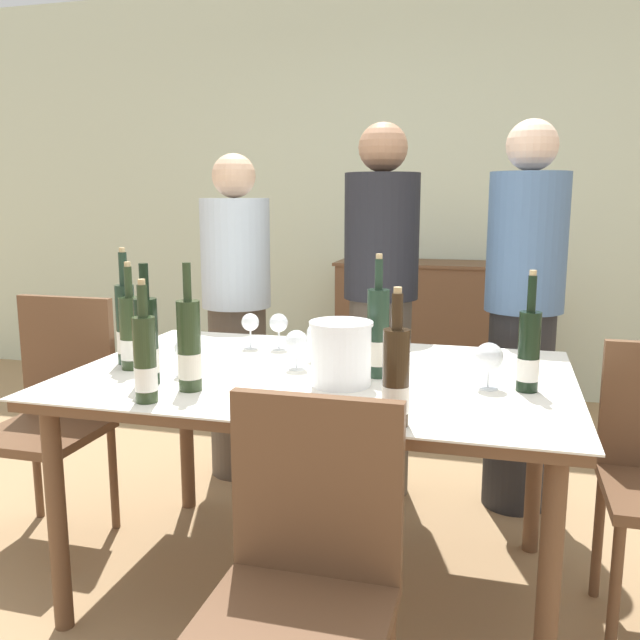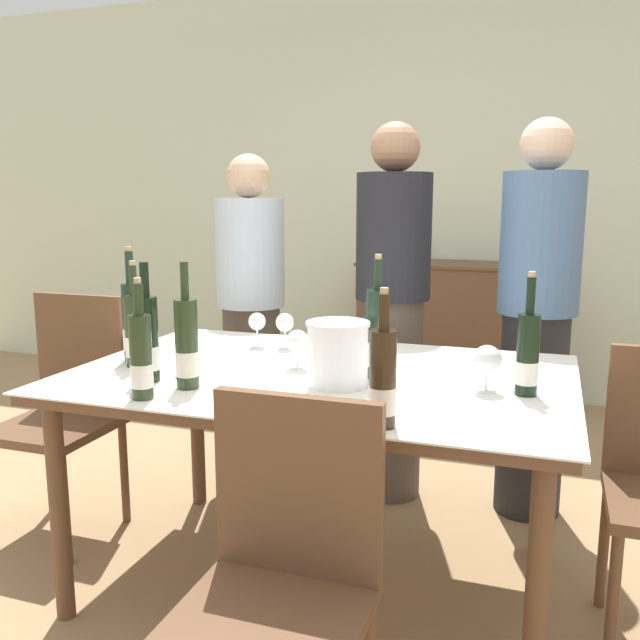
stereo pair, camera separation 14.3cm
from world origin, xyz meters
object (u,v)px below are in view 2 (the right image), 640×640
wine_bottle_2 (383,380)px  person_guest_right (536,322)px  wine_glass_0 (487,360)px  wine_bottle_0 (147,341)px  wine_glass_4 (186,348)px  chair_near_front (282,570)px  wine_bottle_5 (377,336)px  ice_bucket (338,352)px  wine_bottle_3 (187,346)px  person_guest_left (392,314)px  person_host (251,318)px  wine_bottle_1 (141,357)px  wine_bottle_7 (528,355)px  sideboard_cabinet (449,334)px  wine_glass_1 (298,342)px  wine_glass_5 (321,334)px  chair_left_end (68,399)px  wine_glass_3 (285,324)px  wine_bottle_4 (132,322)px  wine_glass_2 (257,323)px  wine_bottle_6 (136,332)px  dining_table (320,393)px

wine_bottle_2 → person_guest_right: (0.34, 1.32, -0.06)m
wine_glass_0 → wine_bottle_2: bearing=-118.6°
wine_bottle_0 → person_guest_right: bearing=44.3°
wine_bottle_0 → wine_glass_4: wine_bottle_0 is taller
chair_near_front → wine_bottle_5: bearing=88.2°
ice_bucket → wine_bottle_3: (-0.43, -0.18, 0.03)m
wine_bottle_0 → wine_glass_4: size_ratio=2.99×
wine_glass_0 → person_guest_left: (-0.50, 0.89, -0.03)m
wine_bottle_5 → person_host: (-0.85, 0.88, -0.14)m
wine_glass_0 → person_guest_left: person_guest_left is taller
wine_bottle_1 → wine_bottle_7: wine_bottle_7 is taller
sideboard_cabinet → ice_bucket: 2.51m
wine_glass_1 → wine_glass_5: wine_glass_5 is taller
wine_glass_5 → wine_bottle_0: bearing=-135.0°
wine_bottle_2 → wine_glass_5: bearing=121.4°
wine_bottle_7 → wine_bottle_0: bearing=-168.7°
chair_left_end → ice_bucket: bearing=-10.2°
wine_glass_1 → wine_glass_3: (-0.16, 0.28, 0.01)m
wine_bottle_1 → wine_bottle_3: bearing=64.4°
wine_bottle_4 → person_guest_right: (1.37, 0.91, -0.08)m
sideboard_cabinet → wine_bottle_7: 2.49m
wine_glass_2 → chair_left_end: size_ratio=0.14×
wine_glass_5 → person_guest_left: (0.11, 0.68, -0.03)m
wine_bottle_6 → person_host: size_ratio=0.24×
wine_bottle_6 → chair_near_front: 1.11m
wine_bottle_1 → wine_glass_1: bearing=57.1°
wine_bottle_6 → wine_glass_2: (0.28, 0.41, -0.03)m
wine_bottle_2 → wine_glass_1: wine_bottle_2 is taller
wine_glass_3 → wine_glass_5: bearing=-35.9°
wine_glass_0 → wine_bottle_0: bearing=-167.8°
person_guest_right → wine_bottle_3: bearing=-130.7°
ice_bucket → wine_bottle_1: wine_bottle_1 is taller
wine_bottle_5 → wine_glass_1: wine_bottle_5 is taller
wine_bottle_7 → wine_glass_4: (-1.08, -0.11, -0.03)m
wine_bottle_7 → wine_glass_1: bearing=174.6°
ice_bucket → wine_glass_3: 0.56m
person_host → chair_left_end: bearing=-120.7°
wine_glass_1 → wine_bottle_3: bearing=-125.7°
wine_glass_1 → wine_glass_5: (0.04, 0.13, 0.00)m
wine_bottle_0 → wine_glass_2: 0.58m
wine_bottle_2 → person_guest_left: (-0.27, 1.30, -0.06)m
wine_bottle_1 → person_host: 1.36m
dining_table → wine_bottle_5: wine_bottle_5 is taller
wine_bottle_3 → wine_bottle_2: bearing=-13.4°
wine_bottle_7 → wine_bottle_6: bearing=-176.8°
dining_table → wine_bottle_3: 0.49m
dining_table → wine_bottle_4: wine_bottle_4 is taller
wine_glass_3 → person_guest_right: person_guest_right is taller
wine_bottle_1 → wine_bottle_2: wine_bottle_2 is taller
wine_glass_3 → wine_glass_4: wine_glass_3 is taller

